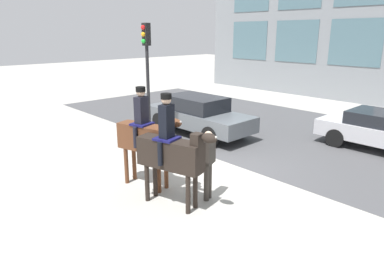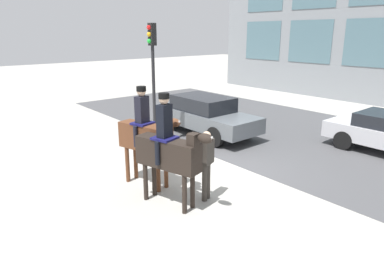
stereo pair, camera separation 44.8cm
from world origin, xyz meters
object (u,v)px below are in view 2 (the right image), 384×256
Objects in this scene: mounted_horse_lead at (146,135)px; mounted_horse_companion at (169,151)px; street_car_near_lane at (204,114)px; traffic_light at (153,66)px; pedestrian_bystander at (206,160)px.

mounted_horse_lead is 1.24m from mounted_horse_companion.
mounted_horse_companion is at bearing -49.76° from street_car_near_lane.
mounted_horse_lead is at bearing -59.16° from street_car_near_lane.
traffic_light is at bearing 127.56° from mounted_horse_lead.
mounted_horse_companion reaches higher than street_car_near_lane.
mounted_horse_lead is at bearing -37.36° from traffic_light.
street_car_near_lane is 1.11× the size of traffic_light.
mounted_horse_lead reaches higher than pedestrian_bystander.
pedestrian_bystander is (0.37, 0.78, -0.31)m from mounted_horse_companion.
street_car_near_lane is at bearing 115.00° from mounted_horse_companion.
mounted_horse_companion is 0.92m from pedestrian_bystander.
pedestrian_bystander reaches higher than street_car_near_lane.
mounted_horse_lead reaches higher than street_car_near_lane.
pedestrian_bystander is (1.60, 0.60, -0.36)m from mounted_horse_lead.
mounted_horse_companion is 0.62× the size of traffic_light.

